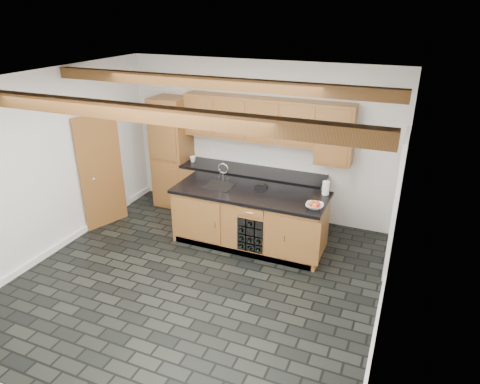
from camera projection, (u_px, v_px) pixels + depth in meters
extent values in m
plane|color=black|center=(197.00, 281.00, 6.13)|extent=(5.00, 5.00, 0.00)
plane|color=white|center=(259.00, 140.00, 7.68)|extent=(5.00, 0.00, 5.00)
plane|color=white|center=(47.00, 166.00, 6.45)|extent=(0.00, 5.00, 5.00)
plane|color=white|center=(394.00, 226.00, 4.68)|extent=(0.00, 5.00, 5.00)
plane|color=white|center=(188.00, 82.00, 5.01)|extent=(5.00, 5.00, 0.00)
cube|color=brown|center=(126.00, 111.00, 4.03)|extent=(4.90, 0.15, 0.15)
cube|color=brown|center=(211.00, 83.00, 5.56)|extent=(4.90, 0.15, 0.15)
cube|color=white|center=(63.00, 244.00, 6.98)|extent=(0.04, 5.00, 0.10)
cube|color=white|center=(376.00, 323.00, 5.23)|extent=(0.04, 5.00, 0.10)
cube|color=white|center=(107.00, 163.00, 7.69)|extent=(0.06, 0.94, 2.04)
cube|color=#976130|center=(101.00, 172.00, 7.35)|extent=(0.31, 0.77, 2.00)
cube|color=white|center=(396.00, 203.00, 6.11)|extent=(0.06, 0.98, 2.04)
cube|color=black|center=(398.00, 205.00, 6.11)|extent=(0.02, 0.86, 1.96)
cube|color=#976130|center=(173.00, 152.00, 8.15)|extent=(0.65, 0.60, 2.10)
cube|color=#976130|center=(251.00, 195.00, 7.82)|extent=(2.60, 0.60, 0.88)
cube|color=black|center=(252.00, 171.00, 7.63)|extent=(2.64, 0.62, 0.05)
cube|color=white|center=(258.00, 151.00, 7.77)|extent=(2.60, 0.02, 0.52)
cube|color=#976130|center=(250.00, 118.00, 7.41)|extent=(2.40, 0.35, 0.75)
cube|color=#976130|center=(335.00, 135.00, 6.93)|extent=(0.60, 0.35, 1.00)
cube|color=#976130|center=(250.00, 219.00, 6.94)|extent=(2.40, 0.90, 0.88)
cube|color=black|center=(250.00, 193.00, 6.76)|extent=(2.46, 0.96, 0.05)
cube|color=#976130|center=(197.00, 221.00, 6.79)|extent=(0.80, 0.02, 0.70)
cube|color=#976130|center=(299.00, 241.00, 6.20)|extent=(0.60, 0.02, 0.70)
cube|color=black|center=(253.00, 232.00, 6.63)|extent=(0.42, 0.30, 0.56)
cylinder|color=black|center=(261.00, 246.00, 6.63)|extent=(0.07, 0.26, 0.07)
cylinder|color=black|center=(244.00, 227.00, 6.62)|extent=(0.07, 0.26, 0.07)
cylinder|color=black|center=(261.00, 238.00, 6.58)|extent=(0.07, 0.26, 0.07)
cylinder|color=black|center=(253.00, 221.00, 6.52)|extent=(0.07, 0.26, 0.07)
cylinder|color=black|center=(244.00, 243.00, 6.73)|extent=(0.07, 0.26, 0.07)
cylinder|color=black|center=(252.00, 244.00, 6.68)|extent=(0.07, 0.26, 0.07)
cylinder|color=black|center=(244.00, 235.00, 6.68)|extent=(0.07, 0.26, 0.07)
cylinder|color=black|center=(252.00, 237.00, 6.63)|extent=(0.07, 0.26, 0.07)
cube|color=black|center=(219.00, 186.00, 6.94)|extent=(0.45, 0.40, 0.02)
cylinder|color=silver|center=(223.00, 177.00, 7.06)|extent=(0.02, 0.02, 0.20)
torus|color=silver|center=(223.00, 169.00, 7.00)|extent=(0.18, 0.02, 0.18)
cylinder|color=silver|center=(219.00, 179.00, 7.11)|extent=(0.02, 0.02, 0.08)
cylinder|color=silver|center=(228.00, 181.00, 7.05)|extent=(0.02, 0.02, 0.08)
cube|color=black|center=(261.00, 186.00, 6.88)|extent=(0.21, 0.14, 0.04)
cylinder|color=black|center=(261.00, 184.00, 6.87)|extent=(0.13, 0.13, 0.02)
imported|color=silver|center=(314.00, 206.00, 6.17)|extent=(0.28, 0.28, 0.06)
sphere|color=red|center=(318.00, 204.00, 6.14)|extent=(0.07, 0.07, 0.07)
sphere|color=#CF5012|center=(316.00, 203.00, 6.20)|extent=(0.07, 0.07, 0.07)
sphere|color=#538524|center=(312.00, 203.00, 6.20)|extent=(0.07, 0.07, 0.07)
sphere|color=red|center=(311.00, 204.00, 6.15)|extent=(0.07, 0.07, 0.07)
sphere|color=orange|center=(315.00, 205.00, 6.12)|extent=(0.07, 0.07, 0.07)
cylinder|color=white|center=(326.00, 188.00, 6.60)|extent=(0.11, 0.11, 0.21)
imported|color=white|center=(193.00, 159.00, 8.00)|extent=(0.13, 0.13, 0.10)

